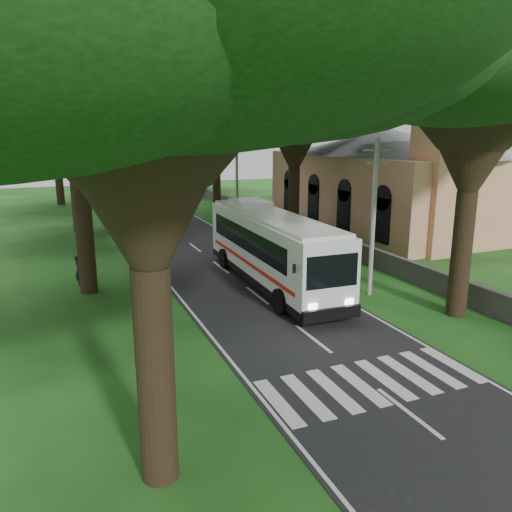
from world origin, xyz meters
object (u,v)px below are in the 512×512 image
pedestrian (79,271)px  distant_car_c (147,188)px  pole_near (373,215)px  pole_far (181,167)px  church (388,172)px  pole_mid (237,181)px  distant_car_b (102,189)px  distant_car_a (120,205)px  coach_bus (271,247)px

pedestrian → distant_car_c: bearing=-21.1°
pole_near → pole_far: same height
pole_far → pole_near: bearing=-90.0°
church → pole_mid: 13.16m
pole_near → pole_far: bearing=90.0°
pole_mid → distant_car_b: (-8.50, 31.05, -3.51)m
pole_mid → distant_car_a: (-8.29, 13.55, -3.41)m
pole_mid → coach_bus: pole_mid is taller
church → pedestrian: church is taller
pole_near → coach_bus: pole_near is taller
pole_near → pole_mid: size_ratio=1.00×
distant_car_b → pedestrian: size_ratio=2.30×
pedestrian → distant_car_a: bearing=-18.3°
coach_bus → distant_car_b: 47.65m
church → distant_car_b: church is taller
pedestrian → distant_car_b: bearing=-13.2°
pole_near → coach_bus: (-4.01, 3.63, -2.05)m
coach_bus → pedestrian: bearing=160.2°
pole_mid → coach_bus: size_ratio=0.59×
pole_far → distant_car_b: bearing=127.6°
pole_mid → pedestrian: 19.01m
coach_bus → distant_car_b: (-4.49, 47.42, -1.46)m
church → pole_near: size_ratio=3.00×
pole_mid → distant_car_b: bearing=105.3°
pedestrian → pole_mid: bearing=-54.1°
coach_bus → distant_car_c: (1.47, 46.29, -1.51)m
pole_near → pole_far: 40.00m
pole_near → pedestrian: bearing=151.8°
church → pedestrian: (-26.25, -8.10, -4.06)m
pole_mid → coach_bus: 16.97m
pole_near → distant_car_c: 50.11m
distant_car_c → distant_car_a: bearing=57.1°
coach_bus → distant_car_a: (-4.28, 29.92, -1.37)m
distant_car_c → pedestrian: pedestrian is taller
church → pole_mid: bearing=160.2°
pole_near → coach_bus: 5.78m
distant_car_c → pedestrian: 43.96m
distant_car_b → pedestrian: pedestrian is taller
coach_bus → distant_car_b: bearing=96.7°
pole_near → pole_mid: same height
pole_far → pedestrian: bearing=-113.1°
pole_mid → distant_car_c: bearing=94.9°
pole_far → distant_car_a: pole_far is taller
coach_bus → distant_car_c: size_ratio=3.29×
church → distant_car_a: church is taller
pole_mid → distant_car_c: 30.23m
distant_car_b → pole_near: bearing=-74.3°
church → distant_car_c: 37.71m
church → coach_bus: 20.44m
church → distant_car_c: bearing=113.4°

